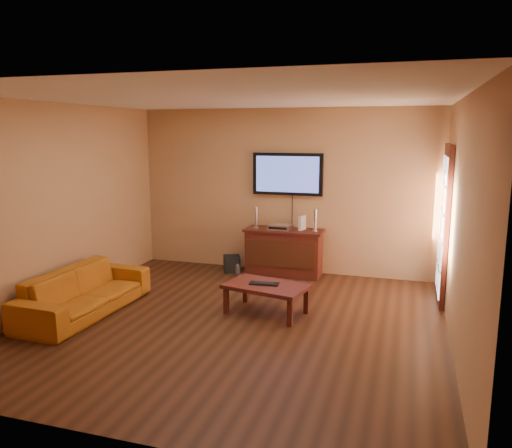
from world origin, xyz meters
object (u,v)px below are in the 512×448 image
at_px(speaker_left, 256,219).
at_px(bottle, 238,270).
at_px(coffee_table, 266,288).
at_px(game_console, 302,223).
at_px(television, 288,174).
at_px(subwoofer, 232,264).
at_px(speaker_right, 315,221).
at_px(media_console, 284,252).
at_px(keyboard, 264,284).
at_px(sofa, 84,284).
at_px(av_receiver, 280,227).

distance_m(speaker_left, bottle, 0.90).
relative_size(coffee_table, game_console, 4.80).
height_order(television, subwoofer, television).
bearing_deg(speaker_right, media_console, 178.42).
height_order(game_console, keyboard, game_console).
distance_m(speaker_left, keyboard, 1.98).
relative_size(speaker_right, game_console, 1.52).
bearing_deg(speaker_left, media_console, 3.84).
xyz_separation_m(sofa, speaker_right, (2.54, 2.47, 0.54)).
bearing_deg(bottle, sofa, -121.87).
relative_size(coffee_table, keyboard, 2.92).
bearing_deg(television, sofa, -127.09).
distance_m(speaker_right, av_receiver, 0.58).
relative_size(speaker_left, speaker_right, 0.97).
height_order(media_console, coffee_table, media_console).
relative_size(speaker_left, subwoofer, 1.31).
relative_size(game_console, bottle, 1.12).
xyz_separation_m(speaker_left, keyboard, (0.66, -1.79, -0.52)).
height_order(coffee_table, av_receiver, av_receiver).
bearing_deg(av_receiver, game_console, 14.10).
height_order(game_console, subwoofer, game_console).
xyz_separation_m(media_console, sofa, (-2.03, -2.48, 0.00)).
relative_size(television, speaker_right, 3.25).
xyz_separation_m(speaker_left, bottle, (-0.22, -0.30, -0.82)).
xyz_separation_m(av_receiver, bottle, (-0.63, -0.30, -0.70)).
distance_m(television, coffee_table, 2.42).
bearing_deg(av_receiver, subwoofer, -171.22).
xyz_separation_m(coffee_table, speaker_left, (-0.69, 1.79, 0.58)).
bearing_deg(sofa, game_console, -40.71).
relative_size(media_console, game_console, 5.44).
xyz_separation_m(television, speaker_right, (0.51, -0.22, -0.72)).
height_order(television, coffee_table, television).
xyz_separation_m(media_console, keyboard, (0.19, -1.83, 0.02)).
relative_size(television, sofa, 0.59).
height_order(television, bottle, television).
bearing_deg(speaker_right, bottle, -165.39).
distance_m(media_console, speaker_right, 0.74).
relative_size(coffee_table, sofa, 0.58).
bearing_deg(speaker_left, bottle, -127.11).
relative_size(speaker_right, keyboard, 0.92).
distance_m(sofa, speaker_left, 2.96).
xyz_separation_m(speaker_right, av_receiver, (-0.57, -0.01, -0.12)).
bearing_deg(coffee_table, game_console, 87.93).
xyz_separation_m(media_console, game_console, (0.29, 0.04, 0.49)).
bearing_deg(game_console, coffee_table, -75.42).
height_order(coffee_table, keyboard, keyboard).
height_order(speaker_right, keyboard, speaker_right).
xyz_separation_m(sofa, bottle, (1.34, 2.16, -0.28)).
xyz_separation_m(coffee_table, bottle, (-0.91, 1.49, -0.24)).
xyz_separation_m(television, subwoofer, (-0.87, -0.29, -1.50)).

